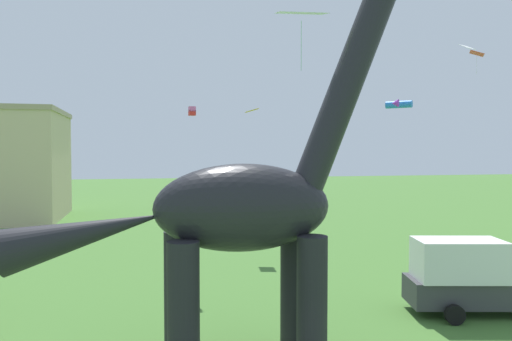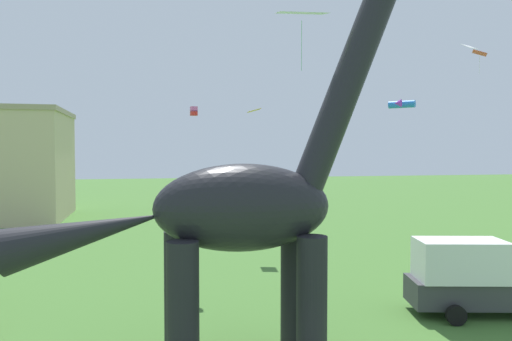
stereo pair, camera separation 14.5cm
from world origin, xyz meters
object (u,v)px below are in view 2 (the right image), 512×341
at_px(dinosaur_sculpture, 241,208).
at_px(parked_box_truck, 474,276).
at_px(kite_mid_center, 254,111).
at_px(kite_apex, 401,104).
at_px(kite_high_left, 302,13).
at_px(kite_near_high, 194,111).
at_px(kite_far_right, 480,53).
at_px(kite_trailing, 469,47).
at_px(person_vendor_side, 450,264).

bearing_deg(dinosaur_sculpture, parked_box_truck, 18.44).
distance_m(kite_mid_center, kite_apex, 12.20).
bearing_deg(dinosaur_sculpture, kite_high_left, 28.98).
height_order(kite_mid_center, kite_near_high, kite_mid_center).
distance_m(kite_high_left, kite_near_high, 10.59).
xyz_separation_m(kite_high_left, kite_far_right, (13.13, 7.92, 0.73)).
bearing_deg(kite_high_left, kite_trailing, 14.54).
relative_size(kite_apex, kite_far_right, 1.58).
bearing_deg(kite_near_high, parked_box_truck, -37.22).
bearing_deg(kite_trailing, kite_far_right, 49.79).
relative_size(parked_box_truck, kite_high_left, 2.74).
bearing_deg(kite_far_right, kite_high_left, -148.90).
distance_m(person_vendor_side, kite_mid_center, 16.02).
bearing_deg(kite_mid_center, kite_near_high, -124.82).
bearing_deg(kite_apex, person_vendor_side, -106.97).
xyz_separation_m(dinosaur_sculpture, kite_high_left, (2.37, 1.05, 6.67)).
bearing_deg(kite_far_right, kite_apex, 84.83).
relative_size(person_vendor_side, kite_far_right, 1.12).
distance_m(kite_mid_center, kite_high_left, 17.04).
height_order(kite_mid_center, kite_trailing, kite_trailing).
height_order(parked_box_truck, kite_trailing, kite_trailing).
xyz_separation_m(kite_apex, kite_trailing, (-5.83, -16.22, 0.80)).
bearing_deg(person_vendor_side, kite_trailing, 117.01).
distance_m(kite_trailing, kite_near_high, 13.70).
xyz_separation_m(dinosaur_sculpture, kite_near_high, (-0.48, 10.89, 4.00)).
bearing_deg(parked_box_truck, kite_near_high, 156.25).
relative_size(kite_high_left, kite_far_right, 1.64).
height_order(kite_apex, kite_high_left, kite_high_left).
relative_size(kite_far_right, kite_near_high, 2.73).
distance_m(person_vendor_side, kite_far_right, 11.98).
bearing_deg(parked_box_truck, kite_apex, 84.24).
bearing_deg(kite_high_left, dinosaur_sculpture, -156.05).
bearing_deg(kite_trailing, parked_box_truck, -95.01).
distance_m(kite_apex, kite_near_high, 19.01).
xyz_separation_m(parked_box_truck, kite_far_right, (4.95, 6.46, 10.85)).
xyz_separation_m(dinosaur_sculpture, person_vendor_side, (12.83, 7.55, -4.19)).
height_order(dinosaur_sculpture, person_vendor_side, dinosaur_sculpture).
relative_size(kite_trailing, kite_near_high, 1.60).
height_order(parked_box_truck, kite_mid_center, kite_mid_center).
distance_m(kite_mid_center, kite_far_right, 14.50).
xyz_separation_m(dinosaur_sculpture, kite_trailing, (10.61, 3.19, 6.34)).
xyz_separation_m(kite_mid_center, kite_high_left, (-2.00, -16.81, 1.98)).
height_order(kite_trailing, kite_near_high, kite_trailing).
bearing_deg(kite_far_right, person_vendor_side, -151.99).
relative_size(kite_mid_center, kite_near_high, 2.71).
bearing_deg(kite_trailing, kite_mid_center, 113.05).
relative_size(dinosaur_sculpture, kite_far_right, 10.64).
distance_m(kite_high_left, kite_far_right, 15.35).
bearing_deg(dinosaur_sculpture, kite_near_high, 97.55).
xyz_separation_m(kite_apex, kite_high_left, (-14.07, -18.35, 1.13)).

